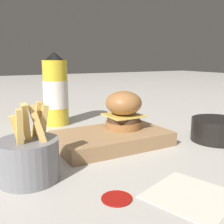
{
  "coord_description": "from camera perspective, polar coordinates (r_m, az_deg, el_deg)",
  "views": [
    {
      "loc": [
        -0.35,
        -0.5,
        0.21
      ],
      "look_at": [
        -0.04,
        0.05,
        0.08
      ],
      "focal_mm": 42.0,
      "sensor_mm": 36.0,
      "label": 1
    }
  ],
  "objects": [
    {
      "name": "ketchup_bottle",
      "position": [
        0.86,
        -12.17,
        4.32
      ],
      "size": [
        0.08,
        0.08,
        0.23
      ],
      "color": "yellow",
      "rests_on": "ground_plane"
    },
    {
      "name": "side_bowl",
      "position": [
        0.73,
        21.72,
        -3.49
      ],
      "size": [
        0.13,
        0.13,
        0.06
      ],
      "color": "black",
      "rests_on": "ground_plane"
    },
    {
      "name": "burger",
      "position": [
        0.67,
        2.36,
        0.51
      ],
      "size": [
        0.09,
        0.09,
        0.1
      ],
      "color": "#9E6638",
      "rests_on": "serving_board"
    },
    {
      "name": "serving_board",
      "position": [
        0.65,
        0.0,
        -5.74
      ],
      "size": [
        0.27,
        0.17,
        0.03
      ],
      "color": "#A37A51",
      "rests_on": "ground_plane"
    },
    {
      "name": "ketchup_puddle",
      "position": [
        0.42,
        1.04,
        -18.2
      ],
      "size": [
        0.05,
        0.05,
        0.0
      ],
      "color": "#9E140F",
      "rests_on": "ground_plane"
    },
    {
      "name": "ground_plane",
      "position": [
        0.64,
        5.47,
        -7.67
      ],
      "size": [
        6.0,
        6.0,
        0.0
      ],
      "primitive_type": "plane",
      "color": "#B7B2A8"
    },
    {
      "name": "parchment_square",
      "position": [
        0.45,
        16.71,
        -16.9
      ],
      "size": [
        0.15,
        0.15,
        0.0
      ],
      "color": "beige",
      "rests_on": "ground_plane"
    },
    {
      "name": "spoon",
      "position": [
        0.91,
        1.39,
        -1.58
      ],
      "size": [
        0.1,
        0.13,
        0.01
      ],
      "rotation": [
        0.0,
        0.0,
        4.08
      ],
      "color": "#B2B2B7",
      "rests_on": "ground_plane"
    },
    {
      "name": "fries_basket",
      "position": [
        0.49,
        -17.64,
        -9.52
      ],
      "size": [
        0.11,
        0.11,
        0.14
      ],
      "color": "slate",
      "rests_on": "ground_plane"
    }
  ]
}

